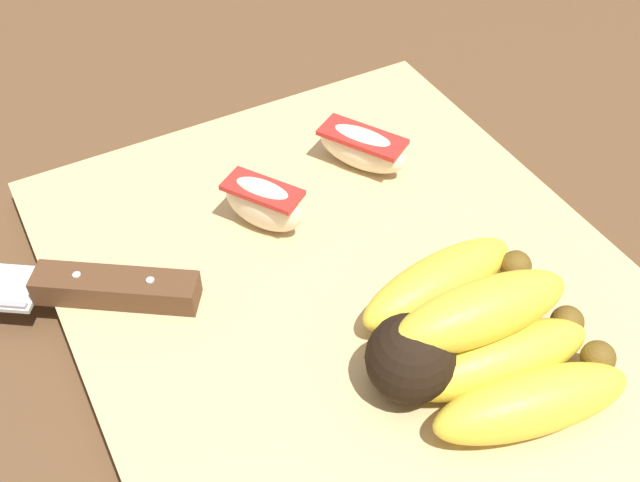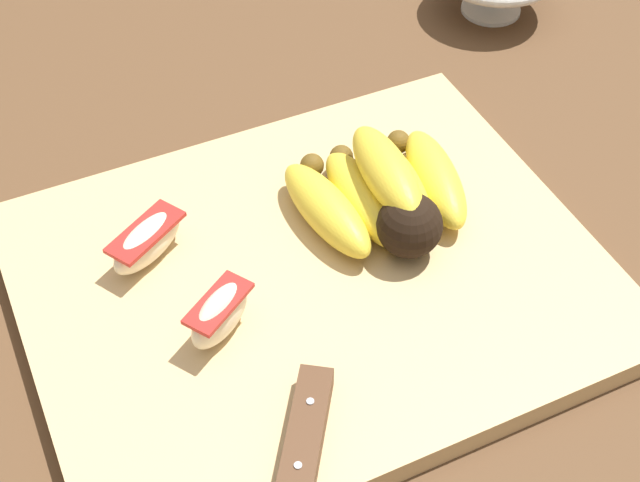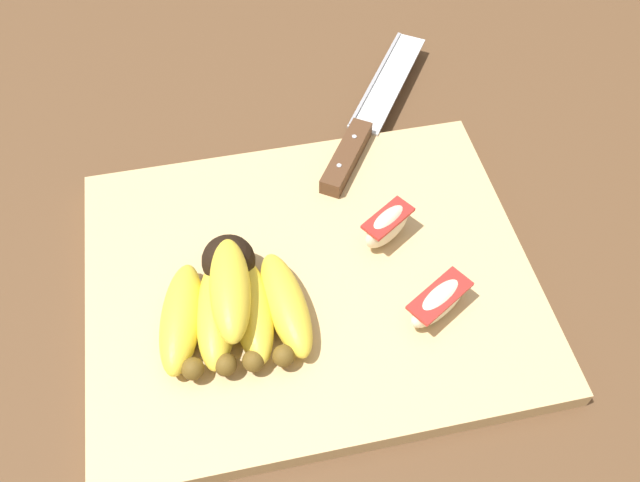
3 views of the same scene
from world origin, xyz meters
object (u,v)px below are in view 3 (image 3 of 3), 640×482
Objects in this scene: banana_bunch at (233,302)px; chefs_knife at (362,129)px; apple_wedge_near at (439,301)px; apple_wedge_middle at (387,226)px.

banana_bunch is 0.58× the size of chefs_knife.
banana_bunch is at bearing -10.76° from apple_wedge_near.
apple_wedge_middle is at bearing -160.46° from banana_bunch.
apple_wedge_near reaches higher than chefs_knife.
apple_wedge_middle is (0.01, 0.15, 0.01)m from chefs_knife.
apple_wedge_middle reaches higher than apple_wedge_near.
chefs_knife is at bearing -87.39° from apple_wedge_near.
apple_wedge_near is at bearing 169.24° from banana_bunch.
chefs_knife is (-0.17, -0.20, -0.02)m from banana_bunch.
banana_bunch is 0.26m from chefs_knife.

